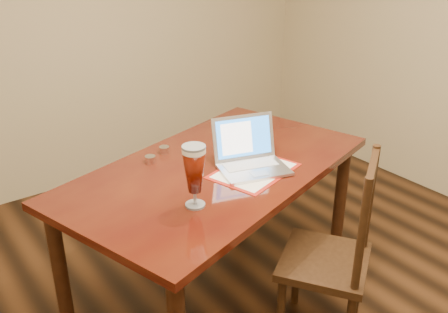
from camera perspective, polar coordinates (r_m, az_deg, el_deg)
room_shell at (r=2.00m, az=9.30°, el=16.55°), size 4.51×5.01×2.71m
dining_table at (r=2.79m, az=-0.81°, el=-2.90°), size 1.98×1.45×1.14m
dining_chair at (r=2.66m, az=12.28°, el=-11.16°), size 0.62×0.61×1.07m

